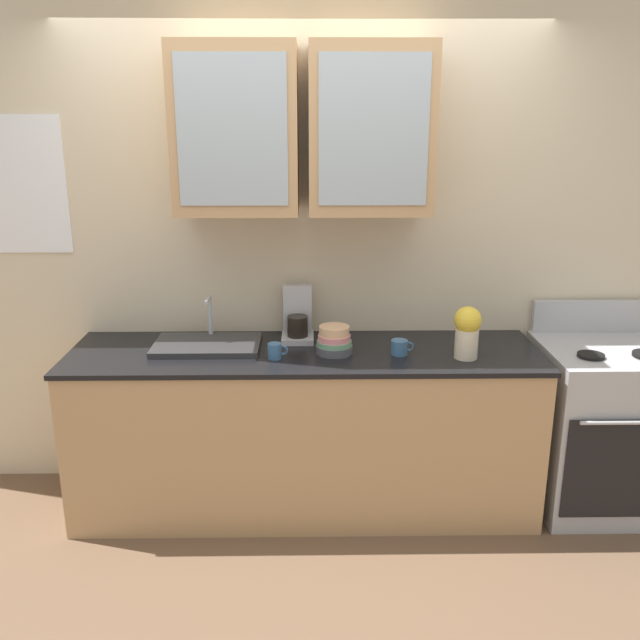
# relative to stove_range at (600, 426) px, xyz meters

# --- Properties ---
(ground_plane) EXTENTS (10.00, 10.00, 0.00)m
(ground_plane) POSITION_rel_stove_range_xyz_m (-1.58, 0.00, -0.45)
(ground_plane) COLOR brown
(back_wall_unit) EXTENTS (4.68, 0.49, 2.67)m
(back_wall_unit) POSITION_rel_stove_range_xyz_m (-1.58, 0.33, 1.03)
(back_wall_unit) COLOR beige
(back_wall_unit) RESTS_ON ground_plane
(counter) EXTENTS (2.42, 0.68, 0.88)m
(counter) POSITION_rel_stove_range_xyz_m (-1.58, 0.00, -0.01)
(counter) COLOR tan
(counter) RESTS_ON ground_plane
(stove_range) EXTENTS (0.66, 0.69, 1.06)m
(stove_range) POSITION_rel_stove_range_xyz_m (0.00, 0.00, 0.00)
(stove_range) COLOR #ADAFB5
(stove_range) RESTS_ON ground_plane
(sink_faucet) EXTENTS (0.55, 0.35, 0.25)m
(sink_faucet) POSITION_rel_stove_range_xyz_m (-2.08, 0.06, 0.45)
(sink_faucet) COLOR #2D2D30
(sink_faucet) RESTS_ON counter
(bowl_stack) EXTENTS (0.19, 0.19, 0.14)m
(bowl_stack) POSITION_rel_stove_range_xyz_m (-1.43, -0.04, 0.50)
(bowl_stack) COLOR #4C4C54
(bowl_stack) RESTS_ON counter
(vase) EXTENTS (0.13, 0.13, 0.26)m
(vase) POSITION_rel_stove_range_xyz_m (-0.77, -0.12, 0.58)
(vase) COLOR beige
(vase) RESTS_ON counter
(cup_near_sink) EXTENTS (0.10, 0.07, 0.08)m
(cup_near_sink) POSITION_rel_stove_range_xyz_m (-1.72, -0.12, 0.47)
(cup_near_sink) COLOR #38608C
(cup_near_sink) RESTS_ON counter
(cup_near_bowls) EXTENTS (0.12, 0.08, 0.08)m
(cup_near_bowls) POSITION_rel_stove_range_xyz_m (-1.10, -0.06, 0.47)
(cup_near_bowls) COLOR #38608C
(cup_near_bowls) RESTS_ON counter
(coffee_maker) EXTENTS (0.17, 0.20, 0.29)m
(coffee_maker) POSITION_rel_stove_range_xyz_m (-1.62, 0.20, 0.54)
(coffee_maker) COLOR #B7B7BC
(coffee_maker) RESTS_ON counter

